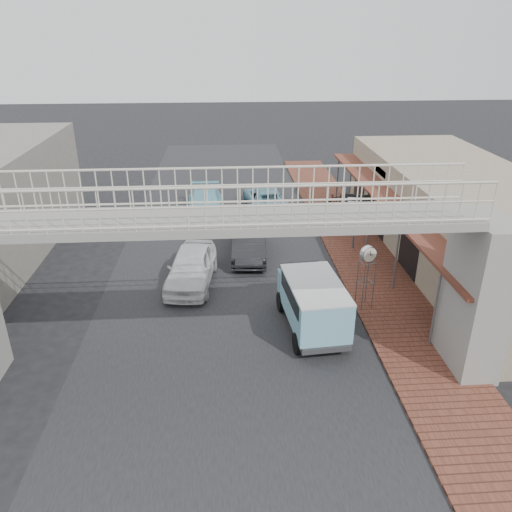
{
  "coord_description": "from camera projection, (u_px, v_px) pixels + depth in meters",
  "views": [
    {
      "loc": [
        0.04,
        -16.8,
        9.88
      ],
      "look_at": [
        1.23,
        0.88,
        1.8
      ],
      "focal_mm": 35.0,
      "sensor_mm": 36.0,
      "label": 1
    }
  ],
  "objects": [
    {
      "name": "arrow_sign",
      "position": [
        371.0,
        204.0,
        23.4
      ],
      "size": [
        1.7,
        1.13,
        2.82
      ],
      "rotation": [
        0.0,
        0.0,
        -0.26
      ],
      "color": "#59595B",
      "rests_on": "sidewalk"
    },
    {
      "name": "road_strip",
      "position": [
        226.0,
        308.0,
        19.35
      ],
      "size": [
        10.0,
        60.0,
        0.01
      ],
      "primitive_type": "cube",
      "color": "black",
      "rests_on": "ground"
    },
    {
      "name": "motorcycle_near",
      "position": [
        332.0,
        224.0,
        26.29
      ],
      "size": [
        1.65,
        1.0,
        0.82
      ],
      "primitive_type": "imported",
      "rotation": [
        0.0,
        0.0,
        1.89
      ],
      "color": "black",
      "rests_on": "sidewalk"
    },
    {
      "name": "shophouse_row",
      "position": [
        463.0,
        218.0,
        22.82
      ],
      "size": [
        7.2,
        18.0,
        4.0
      ],
      "color": "gray",
      "rests_on": "ground"
    },
    {
      "name": "white_hatchback",
      "position": [
        191.0,
        267.0,
        20.96
      ],
      "size": [
        2.33,
        4.67,
        1.53
      ],
      "primitive_type": "imported",
      "rotation": [
        0.0,
        0.0,
        -0.12
      ],
      "color": "white",
      "rests_on": "ground"
    },
    {
      "name": "angkot_curb",
      "position": [
        265.0,
        198.0,
        29.87
      ],
      "size": [
        2.64,
        4.83,
        1.28
      ],
      "primitive_type": "imported",
      "rotation": [
        0.0,
        0.0,
        3.25
      ],
      "color": "#67A1B3",
      "rests_on": "ground"
    },
    {
      "name": "motorcycle_far",
      "position": [
        336.0,
        202.0,
        29.43
      ],
      "size": [
        1.65,
        0.85,
        0.95
      ],
      "primitive_type": "imported",
      "rotation": [
        0.0,
        0.0,
        1.84
      ],
      "color": "black",
      "rests_on": "sidewalk"
    },
    {
      "name": "footbridge",
      "position": [
        225.0,
        284.0,
        14.4
      ],
      "size": [
        16.4,
        2.4,
        6.34
      ],
      "color": "gray",
      "rests_on": "ground"
    },
    {
      "name": "angkot_far",
      "position": [
        205.0,
        204.0,
        28.62
      ],
      "size": [
        2.07,
        5.01,
        1.45
      ],
      "primitive_type": "imported",
      "rotation": [
        0.0,
        0.0,
        0.01
      ],
      "color": "#7BC5D6",
      "rests_on": "ground"
    },
    {
      "name": "angkot_van",
      "position": [
        313.0,
        298.0,
        17.5
      ],
      "size": [
        2.17,
        4.19,
        1.99
      ],
      "rotation": [
        0.0,
        0.0,
        0.09
      ],
      "color": "black",
      "rests_on": "ground"
    },
    {
      "name": "sidewalk",
      "position": [
        369.0,
        269.0,
        22.45
      ],
      "size": [
        3.0,
        40.0,
        0.1
      ],
      "primitive_type": "cube",
      "color": "brown",
      "rests_on": "ground"
    },
    {
      "name": "ground",
      "position": [
        226.0,
        308.0,
        19.35
      ],
      "size": [
        120.0,
        120.0,
        0.0
      ],
      "primitive_type": "plane",
      "color": "black",
      "rests_on": "ground"
    },
    {
      "name": "street_clock",
      "position": [
        368.0,
        257.0,
        18.42
      ],
      "size": [
        0.66,
        0.61,
        2.54
      ],
      "rotation": [
        0.0,
        0.0,
        0.31
      ],
      "color": "#59595B",
      "rests_on": "sidewalk"
    },
    {
      "name": "dark_sedan",
      "position": [
        249.0,
        241.0,
        23.58
      ],
      "size": [
        1.78,
        4.53,
        1.47
      ],
      "primitive_type": "imported",
      "rotation": [
        0.0,
        0.0,
        -0.05
      ],
      "color": "black",
      "rests_on": "ground"
    }
  ]
}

